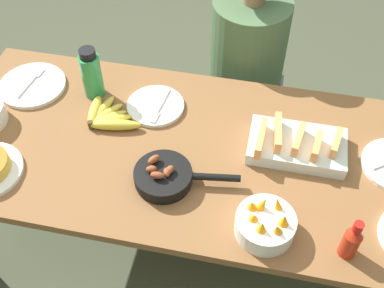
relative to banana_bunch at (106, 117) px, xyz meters
name	(u,v)px	position (x,y,z in m)	size (l,w,h in m)	color
ground_plane	(192,247)	(0.34, -0.07, -0.73)	(14.00, 14.00, 0.00)	#474C38
dining_table	(192,165)	(0.34, -0.07, -0.11)	(1.82, 0.80, 0.71)	brown
banana_bunch	(106,117)	(0.00, 0.00, 0.00)	(0.23, 0.19, 0.04)	gold
melon_tray	(296,145)	(0.70, 0.00, 0.01)	(0.34, 0.21, 0.10)	silver
skillet	(165,176)	(0.28, -0.23, 0.01)	(0.35, 0.20, 0.08)	black
empty_plate_far_right	(32,85)	(-0.35, 0.12, -0.01)	(0.26, 0.26, 0.02)	white
empty_plate_mid_edge	(156,106)	(0.16, 0.11, -0.01)	(0.22, 0.22, 0.02)	white
fruit_bowl_mango	(265,224)	(0.63, -0.35, 0.02)	(0.19, 0.19, 0.12)	white
water_bottle	(91,74)	(-0.09, 0.13, 0.08)	(0.08, 0.08, 0.21)	#2D9351
hot_sauce_bottle	(352,240)	(0.88, -0.37, 0.05)	(0.05, 0.05, 0.16)	#B72814
person_figure	(244,85)	(0.46, 0.56, -0.25)	(0.36, 0.36, 1.17)	black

